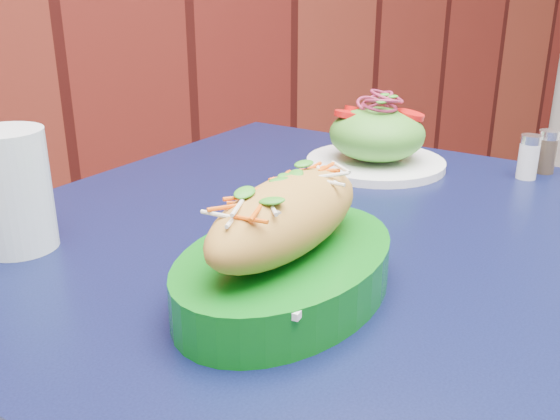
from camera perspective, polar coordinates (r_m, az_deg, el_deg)
cafe_table at (r=0.74m, az=5.56°, el=-8.27°), size 1.03×1.03×0.75m
banh_mi_basket at (r=0.55m, az=0.60°, el=-3.59°), size 0.30×0.25×0.12m
salad_plate at (r=0.94m, az=8.82°, el=6.37°), size 0.21×0.21×0.11m
water_glass at (r=0.70m, az=-23.28°, el=1.65°), size 0.08×0.08×0.13m
salt_shaker at (r=0.94m, az=21.77°, el=4.53°), size 0.03×0.03×0.06m
pepper_shaker at (r=0.98m, az=23.19°, el=4.92°), size 0.03×0.03×0.06m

